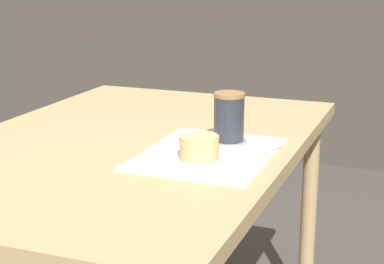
{
  "coord_description": "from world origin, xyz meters",
  "views": [
    {
      "loc": [
        -1.38,
        -0.7,
        1.15
      ],
      "look_at": [
        -0.04,
        -0.19,
        0.76
      ],
      "focal_mm": 60.0,
      "sensor_mm": 36.0,
      "label": 1
    }
  ],
  "objects_px": {
    "pastry_plate": "(199,161)",
    "pastry": "(199,147)",
    "dining_table": "(130,168)",
    "coffee_mug": "(229,116)"
  },
  "relations": [
    {
      "from": "pastry_plate",
      "to": "pastry",
      "type": "bearing_deg",
      "value": 0.0
    },
    {
      "from": "pastry_plate",
      "to": "pastry",
      "type": "distance_m",
      "value": 0.03
    },
    {
      "from": "pastry_plate",
      "to": "pastry",
      "type": "height_order",
      "value": "pastry"
    },
    {
      "from": "dining_table",
      "to": "pastry",
      "type": "relative_size",
      "value": 14.36
    },
    {
      "from": "pastry",
      "to": "pastry_plate",
      "type": "bearing_deg",
      "value": 0.0
    },
    {
      "from": "pastry_plate",
      "to": "coffee_mug",
      "type": "relative_size",
      "value": 1.28
    },
    {
      "from": "dining_table",
      "to": "coffee_mug",
      "type": "bearing_deg",
      "value": -75.56
    },
    {
      "from": "dining_table",
      "to": "pastry_plate",
      "type": "height_order",
      "value": "pastry_plate"
    },
    {
      "from": "dining_table",
      "to": "pastry",
      "type": "bearing_deg",
      "value": -118.18
    },
    {
      "from": "dining_table",
      "to": "pastry_plate",
      "type": "xyz_separation_m",
      "value": [
        -0.13,
        -0.23,
        0.08
      ]
    }
  ]
}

